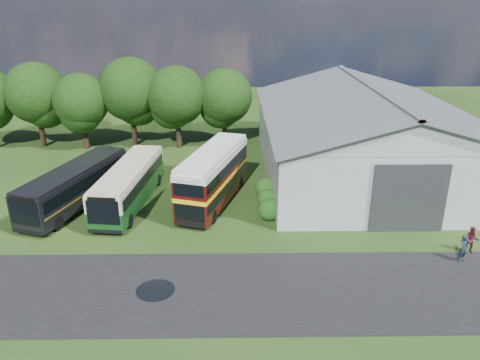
{
  "coord_description": "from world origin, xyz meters",
  "views": [
    {
      "loc": [
        2.95,
        -25.3,
        15.5
      ],
      "look_at": [
        3.44,
        8.0,
        2.34
      ],
      "focal_mm": 35.0,
      "sensor_mm": 36.0,
      "label": 1
    }
  ],
  "objects_px": {
    "visitor_a": "(463,249)",
    "visitor_b": "(472,240)",
    "bus_dark_single": "(76,185)",
    "bus_maroon_double": "(214,177)",
    "storage_shed": "(365,129)",
    "bus_green_single": "(130,184)"
  },
  "relations": [
    {
      "from": "storage_shed",
      "to": "visitor_a",
      "type": "relative_size",
      "value": 13.9
    },
    {
      "from": "bus_green_single",
      "to": "bus_dark_single",
      "type": "distance_m",
      "value": 4.18
    },
    {
      "from": "storage_shed",
      "to": "bus_green_single",
      "type": "xyz_separation_m",
      "value": [
        -20.25,
        -7.09,
        -2.5
      ]
    },
    {
      "from": "bus_dark_single",
      "to": "visitor_a",
      "type": "height_order",
      "value": "bus_dark_single"
    },
    {
      "from": "bus_green_single",
      "to": "bus_maroon_double",
      "type": "height_order",
      "value": "bus_maroon_double"
    },
    {
      "from": "storage_shed",
      "to": "bus_green_single",
      "type": "height_order",
      "value": "storage_shed"
    },
    {
      "from": "storage_shed",
      "to": "bus_maroon_double",
      "type": "xyz_separation_m",
      "value": [
        -13.63,
        -6.95,
        -1.97
      ]
    },
    {
      "from": "storage_shed",
      "to": "bus_dark_single",
      "type": "bearing_deg",
      "value": -163.39
    },
    {
      "from": "storage_shed",
      "to": "bus_green_single",
      "type": "bearing_deg",
      "value": -160.71
    },
    {
      "from": "bus_green_single",
      "to": "bus_maroon_double",
      "type": "xyz_separation_m",
      "value": [
        6.62,
        0.13,
        0.53
      ]
    },
    {
      "from": "visitor_a",
      "to": "visitor_b",
      "type": "xyz_separation_m",
      "value": [
        1.01,
        1.05,
        0.01
      ]
    },
    {
      "from": "bus_maroon_double",
      "to": "visitor_b",
      "type": "distance_m",
      "value": 18.73
    },
    {
      "from": "bus_maroon_double",
      "to": "visitor_b",
      "type": "height_order",
      "value": "bus_maroon_double"
    },
    {
      "from": "storage_shed",
      "to": "bus_maroon_double",
      "type": "bearing_deg",
      "value": -152.98
    },
    {
      "from": "bus_maroon_double",
      "to": "bus_dark_single",
      "type": "bearing_deg",
      "value": -160.87
    },
    {
      "from": "bus_maroon_double",
      "to": "visitor_b",
      "type": "relative_size",
      "value": 5.83
    },
    {
      "from": "bus_dark_single",
      "to": "visitor_b",
      "type": "height_order",
      "value": "bus_dark_single"
    },
    {
      "from": "bus_dark_single",
      "to": "visitor_b",
      "type": "relative_size",
      "value": 6.51
    },
    {
      "from": "storage_shed",
      "to": "visitor_b",
      "type": "bearing_deg",
      "value": -78.11
    },
    {
      "from": "bus_green_single",
      "to": "bus_maroon_double",
      "type": "relative_size",
      "value": 1.1
    },
    {
      "from": "bus_maroon_double",
      "to": "visitor_b",
      "type": "xyz_separation_m",
      "value": [
        16.81,
        -8.15,
        -1.29
      ]
    },
    {
      "from": "visitor_a",
      "to": "visitor_b",
      "type": "relative_size",
      "value": 0.99
    }
  ]
}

